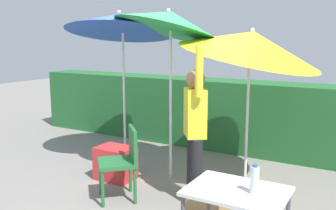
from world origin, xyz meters
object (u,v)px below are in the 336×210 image
object	(u,v)px
folding_table	(237,200)
crate_cardboard	(209,210)
bottle_water	(255,180)
umbrella_orange	(251,44)
umbrella_yellow	(121,23)
cooler_box	(115,163)
chair_plastic	(123,159)
umbrella_rainbow	(170,22)
person_vendor	(195,126)

from	to	relation	value
folding_table	crate_cardboard	bearing A→B (deg)	129.86
crate_cardboard	bottle_water	distance (m)	1.11
umbrella_orange	umbrella_yellow	bearing A→B (deg)	179.54
bottle_water	cooler_box	bearing A→B (deg)	152.61
chair_plastic	cooler_box	world-z (taller)	chair_plastic
umbrella_rainbow	umbrella_yellow	world-z (taller)	umbrella_rainbow
umbrella_rainbow	person_vendor	xyz separation A→B (m)	(0.69, -0.61, -1.24)
umbrella_orange	bottle_water	bearing A→B (deg)	-70.37
chair_plastic	cooler_box	distance (m)	0.74
umbrella_rainbow	chair_plastic	distance (m)	1.92
umbrella_orange	bottle_water	world-z (taller)	umbrella_orange
umbrella_yellow	cooler_box	world-z (taller)	umbrella_yellow
folding_table	person_vendor	bearing A→B (deg)	130.09
cooler_box	bottle_water	bearing A→B (deg)	-27.39
umbrella_yellow	umbrella_orange	bearing A→B (deg)	-0.46
chair_plastic	umbrella_rainbow	bearing A→B (deg)	83.59
bottle_water	umbrella_rainbow	bearing A→B (deg)	135.79
umbrella_rainbow	umbrella_orange	bearing A→B (deg)	7.45
crate_cardboard	folding_table	bearing A→B (deg)	-50.14
umbrella_orange	crate_cardboard	bearing A→B (deg)	-89.66
folding_table	bottle_water	size ratio (longest dim) A/B	3.33
umbrella_yellow	crate_cardboard	world-z (taller)	umbrella_yellow
person_vendor	bottle_water	distance (m)	1.52
person_vendor	folding_table	size ratio (longest dim) A/B	2.35
folding_table	cooler_box	bearing A→B (deg)	151.20
umbrella_yellow	person_vendor	world-z (taller)	umbrella_yellow
umbrella_orange	person_vendor	size ratio (longest dim) A/B	1.19
bottle_water	folding_table	bearing A→B (deg)	178.06
cooler_box	person_vendor	bearing A→B (deg)	-5.54
chair_plastic	folding_table	world-z (taller)	chair_plastic
umbrella_rainbow	folding_table	distance (m)	2.78
folding_table	bottle_water	world-z (taller)	bottle_water
umbrella_rainbow	crate_cardboard	distance (m)	2.52
crate_cardboard	folding_table	distance (m)	0.91
umbrella_yellow	crate_cardboard	size ratio (longest dim) A/B	6.47
umbrella_yellow	crate_cardboard	distance (m)	3.10
umbrella_rainbow	crate_cardboard	bearing A→B (deg)	-44.78
umbrella_yellow	crate_cardboard	bearing A→B (deg)	-31.57
crate_cardboard	folding_table	world-z (taller)	folding_table
folding_table	bottle_water	distance (m)	0.25
chair_plastic	bottle_water	world-z (taller)	bottle_water
umbrella_yellow	folding_table	xyz separation A→B (m)	(2.53, -1.85, -1.53)
chair_plastic	bottle_water	distance (m)	2.02
umbrella_rainbow	cooler_box	world-z (taller)	umbrella_rainbow
folding_table	umbrella_yellow	bearing A→B (deg)	143.84
cooler_box	folding_table	world-z (taller)	folding_table
umbrella_rainbow	person_vendor	size ratio (longest dim) A/B	1.36
umbrella_orange	umbrella_yellow	world-z (taller)	umbrella_yellow
person_vendor	chair_plastic	world-z (taller)	person_vendor
crate_cardboard	chair_plastic	bearing A→B (deg)	174.15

